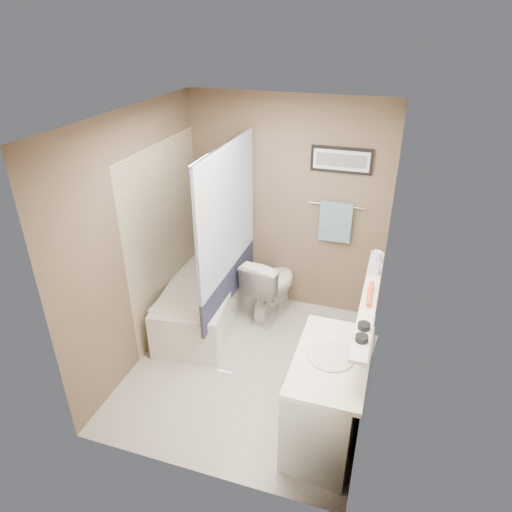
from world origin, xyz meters
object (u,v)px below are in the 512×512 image
(vanity, at_px, (329,402))
(candle_bowl_far, at_px, (364,326))
(hair_brush_front, at_px, (369,298))
(soap_bottle, at_px, (375,265))
(glass_jar, at_px, (377,256))
(bathtub, at_px, (203,301))
(candle_bowl_near, at_px, (362,338))
(hair_brush_back, at_px, (371,290))
(toilet, at_px, (271,285))

(vanity, relative_size, candle_bowl_far, 10.00)
(candle_bowl_far, height_order, hair_brush_front, hair_brush_front)
(hair_brush_front, xyz_separation_m, soap_bottle, (0.00, 0.44, 0.06))
(hair_brush_front, xyz_separation_m, glass_jar, (0.00, 0.66, 0.03))
(candle_bowl_far, distance_m, soap_bottle, 0.81)
(bathtub, relative_size, candle_bowl_near, 16.67)
(candle_bowl_near, bearing_deg, hair_brush_back, 90.00)
(vanity, height_order, hair_brush_front, hair_brush_front)
(toilet, distance_m, candle_bowl_far, 2.02)
(hair_brush_front, bearing_deg, soap_bottle, 90.00)
(hair_brush_front, bearing_deg, vanity, -113.50)
(hair_brush_front, bearing_deg, candle_bowl_near, -90.00)
(hair_brush_back, bearing_deg, vanity, -108.96)
(hair_brush_back, xyz_separation_m, glass_jar, (0.00, 0.54, 0.03))
(vanity, distance_m, hair_brush_front, 0.87)
(candle_bowl_far, bearing_deg, glass_jar, 90.00)
(candle_bowl_near, bearing_deg, hair_brush_front, 90.00)
(toilet, relative_size, vanity, 0.84)
(candle_bowl_far, bearing_deg, soap_bottle, 90.00)
(bathtub, bearing_deg, soap_bottle, -18.76)
(bathtub, distance_m, candle_bowl_near, 2.38)
(toilet, bearing_deg, bathtub, 39.45)
(candle_bowl_far, relative_size, hair_brush_back, 0.41)
(candle_bowl_far, height_order, soap_bottle, soap_bottle)
(vanity, distance_m, candle_bowl_far, 0.76)
(glass_jar, xyz_separation_m, soap_bottle, (0.00, -0.22, 0.03))
(toilet, relative_size, candle_bowl_near, 8.37)
(vanity, xyz_separation_m, glass_jar, (0.19, 1.08, 0.77))
(vanity, bearing_deg, candle_bowl_far, 20.74)
(hair_brush_back, distance_m, glass_jar, 0.54)
(toilet, relative_size, glass_jar, 7.53)
(candle_bowl_near, xyz_separation_m, hair_brush_back, (0.00, 0.63, 0.00))
(bathtub, height_order, candle_bowl_far, candle_bowl_far)
(toilet, height_order, vanity, vanity)
(bathtub, bearing_deg, candle_bowl_near, -43.92)
(bathtub, bearing_deg, hair_brush_back, -28.33)
(candle_bowl_near, distance_m, hair_brush_back, 0.63)
(vanity, bearing_deg, glass_jar, 86.12)
(vanity, bearing_deg, bathtub, 148.88)
(vanity, height_order, candle_bowl_far, candle_bowl_far)
(soap_bottle, bearing_deg, candle_bowl_far, -90.00)
(bathtub, relative_size, candle_bowl_far, 16.67)
(toilet, relative_size, hair_brush_front, 3.42)
(bathtub, height_order, candle_bowl_near, candle_bowl_near)
(hair_brush_back, bearing_deg, bathtub, 159.58)
(glass_jar, relative_size, soap_bottle, 0.59)
(toilet, distance_m, hair_brush_front, 1.75)
(candle_bowl_far, bearing_deg, toilet, 126.25)
(vanity, xyz_separation_m, candle_bowl_near, (0.19, -0.09, 0.73))
(bathtub, bearing_deg, candle_bowl_far, -40.79)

